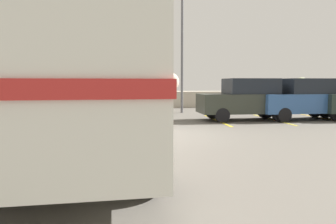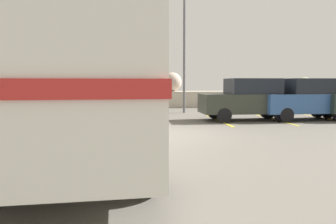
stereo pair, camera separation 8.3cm
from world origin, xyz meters
name	(u,v)px [view 1 (the left image)]	position (x,y,z in m)	size (l,w,h in m)	color
ground	(158,134)	(0.00, 0.00, 0.01)	(32.00, 26.00, 0.02)	#5D5850
breakwater	(139,98)	(-0.26, 11.81, 0.68)	(31.36, 2.18, 2.41)	#BBB09D
parking_lines	(299,119)	(6.84, 3.50, 0.02)	(7.92, 4.40, 0.01)	yellow
vintage_coach	(84,66)	(-1.89, -3.04, 2.05)	(2.92, 8.71, 3.70)	black
parked_car_nearest	(246,99)	(4.27, 3.45, 0.97)	(4.13, 1.79, 1.86)	black
parked_car_middle	(302,99)	(6.87, 3.37, 0.97)	(4.21, 2.00, 1.86)	black
lamp_post	(181,48)	(1.90, 7.26, 3.57)	(0.90, 0.70, 6.33)	#5B5B60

